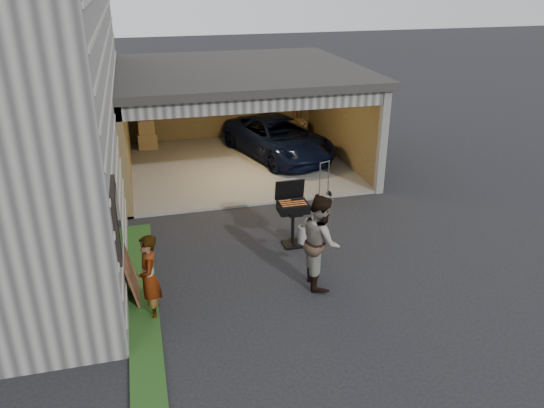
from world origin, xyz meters
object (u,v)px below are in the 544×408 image
at_px(woman, 149,278).
at_px(plywood_panel, 132,276).
at_px(propane_tank, 304,235).
at_px(hand_truck, 325,192).
at_px(bbq_grill, 293,209).
at_px(minivan, 278,139).
at_px(man, 320,241).

height_order(woman, plywood_panel, woman).
bearing_deg(woman, propane_tank, 117.69).
bearing_deg(hand_truck, propane_tank, -139.01).
distance_m(bbq_grill, propane_tank, 0.67).
bearing_deg(minivan, bbq_grill, -118.56).
height_order(woman, bbq_grill, woman).
distance_m(man, bbq_grill, 1.57).
relative_size(propane_tank, hand_truck, 0.42).
bearing_deg(minivan, woman, -136.04).
height_order(man, propane_tank, man).
relative_size(man, bbq_grill, 1.27).
relative_size(woman, bbq_grill, 1.09).
height_order(man, bbq_grill, man).
height_order(bbq_grill, hand_truck, bbq_grill).
height_order(minivan, woman, woman).
xyz_separation_m(propane_tank, hand_truck, (1.22, 2.16, -0.02)).
relative_size(bbq_grill, hand_truck, 1.37).
xyz_separation_m(bbq_grill, hand_truck, (1.48, 2.10, -0.63)).
relative_size(man, plywood_panel, 1.90).
height_order(woman, propane_tank, woman).
height_order(bbq_grill, plywood_panel, bbq_grill).
xyz_separation_m(man, propane_tank, (0.19, 1.51, -0.67)).
xyz_separation_m(man, hand_truck, (1.41, 3.66, -0.68)).
bearing_deg(woman, man, 94.27).
distance_m(plywood_panel, hand_truck, 5.84).
bearing_deg(man, minivan, -3.34).
relative_size(minivan, propane_tank, 9.98).
bearing_deg(man, hand_truck, -15.59).
distance_m(propane_tank, plywood_panel, 3.75).
bearing_deg(woman, minivan, 149.28).
distance_m(man, plywood_panel, 3.41).
distance_m(woman, plywood_panel, 0.75).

